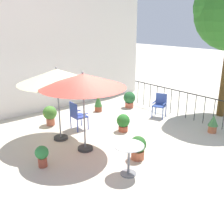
# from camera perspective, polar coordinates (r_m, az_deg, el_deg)

# --- Properties ---
(ground_plane) EXTENTS (60.00, 60.00, 0.00)m
(ground_plane) POSITION_cam_1_polar(r_m,az_deg,el_deg) (8.21, -0.34, -6.46)
(ground_plane) COLOR beige
(villa_facade) EXTENTS (10.19, 0.30, 4.96)m
(villa_facade) POSITION_cam_1_polar(r_m,az_deg,el_deg) (11.12, -14.84, 12.90)
(villa_facade) COLOR white
(villa_facade) RESTS_ON ground
(terrace_railing) EXTENTS (0.03, 5.24, 1.01)m
(terrace_railing) POSITION_cam_1_polar(r_m,az_deg,el_deg) (10.49, 15.12, 2.53)
(terrace_railing) COLOR black
(terrace_railing) RESTS_ON ground
(patio_umbrella_0) EXTENTS (2.31, 2.31, 2.29)m
(patio_umbrella_0) POSITION_cam_1_polar(r_m,az_deg,el_deg) (7.95, -11.87, 7.51)
(patio_umbrella_0) COLOR #2D2D2D
(patio_umbrella_0) RESTS_ON ground
(patio_umbrella_1) EXTENTS (2.34, 2.34, 2.29)m
(patio_umbrella_1) POSITION_cam_1_polar(r_m,az_deg,el_deg) (7.09, -6.32, 6.66)
(patio_umbrella_1) COLOR #2D2D2D
(patio_umbrella_1) RESTS_ON ground
(cafe_table_0) EXTENTS (0.72, 0.72, 0.78)m
(cafe_table_0) POSITION_cam_1_polar(r_m,az_deg,el_deg) (6.33, 3.65, -9.09)
(cafe_table_0) COLOR silver
(cafe_table_0) RESTS_ON ground
(patio_chair_0) EXTENTS (0.47, 0.52, 0.97)m
(patio_chair_0) POSITION_cam_1_polar(r_m,az_deg,el_deg) (9.01, -7.64, -0.46)
(patio_chair_0) COLOR #30429E
(patio_chair_0) RESTS_ON ground
(patio_chair_1) EXTENTS (0.58, 0.59, 0.92)m
(patio_chair_1) POSITION_cam_1_polar(r_m,az_deg,el_deg) (10.33, 10.37, 1.80)
(patio_chair_1) COLOR #354E96
(patio_chair_1) RESTS_ON ground
(potted_plant_0) EXTENTS (0.35, 0.35, 0.57)m
(potted_plant_0) POSITION_cam_1_polar(r_m,az_deg,el_deg) (6.96, -14.93, -8.94)
(potted_plant_0) COLOR #964331
(potted_plant_0) RESTS_ON ground
(potted_plant_1) EXTENTS (0.34, 0.34, 0.61)m
(potted_plant_1) POSITION_cam_1_polar(r_m,az_deg,el_deg) (9.38, 21.04, -2.27)
(potted_plant_1) COLOR #B46440
(potted_plant_1) RESTS_ON ground
(potted_plant_2) EXTENTS (0.44, 0.44, 0.65)m
(potted_plant_2) POSITION_cam_1_polar(r_m,az_deg,el_deg) (7.12, 5.64, -7.55)
(potted_plant_2) COLOR #B15B3C
(potted_plant_2) RESTS_ON ground
(potted_plant_3) EXTENTS (0.45, 0.45, 0.60)m
(potted_plant_3) POSITION_cam_1_polar(r_m,az_deg,el_deg) (8.87, 2.44, -2.20)
(potted_plant_3) COLOR #AF4F37
(potted_plant_3) RESTS_ON ground
(potted_plant_4) EXTENTS (0.51, 0.51, 0.70)m
(potted_plant_4) POSITION_cam_1_polar(r_m,az_deg,el_deg) (11.40, 3.78, 2.85)
(potted_plant_4) COLOR #C96349
(potted_plant_4) RESTS_ON ground
(potted_plant_5) EXTENTS (0.49, 0.49, 0.71)m
(potted_plant_5) POSITION_cam_1_polar(r_m,az_deg,el_deg) (9.62, -13.30, -0.44)
(potted_plant_5) COLOR #BD6448
(potted_plant_5) RESTS_ON ground
(potted_plant_6) EXTENTS (0.32, 0.32, 0.73)m
(potted_plant_6) POSITION_cam_1_polar(r_m,az_deg,el_deg) (10.87, -3.00, 2.01)
(potted_plant_6) COLOR brown
(potted_plant_6) RESTS_ON ground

